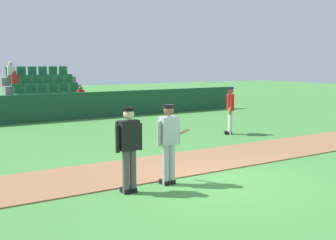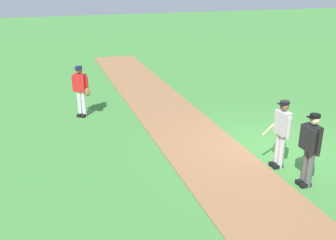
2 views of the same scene
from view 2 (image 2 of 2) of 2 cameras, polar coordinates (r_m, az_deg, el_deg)
name	(u,v)px [view 2 (image 2 of 2)]	position (r m, az deg, el deg)	size (l,w,h in m)	color
ground_plane	(270,147)	(11.19, 15.12, -3.96)	(80.00, 80.00, 0.00)	#42843A
infield_dirt_path	(209,156)	(10.32, 6.29, -5.40)	(28.00, 2.30, 0.03)	#936642
batter_grey_jersey	(281,131)	(9.76, 16.74, -1.67)	(0.70, 0.77, 1.76)	#B2B2B2
umpire_home_plate	(310,146)	(9.07, 20.67, -3.72)	(0.59, 0.31, 1.76)	#4C4C4C
runner_red_jersey	(81,89)	(13.18, -13.03, 4.52)	(0.49, 0.57, 1.76)	silver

